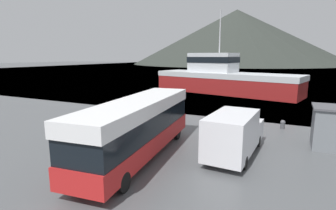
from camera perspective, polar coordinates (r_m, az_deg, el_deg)
name	(u,v)px	position (r m, az deg, el deg)	size (l,w,h in m)	color
water_surface	(281,67)	(144.10, 23.34, 7.55)	(240.00, 240.00, 0.00)	#3D5160
hill_backdrop	(236,37)	(195.79, 14.59, 14.12)	(143.86, 143.86, 37.08)	#2D332D
tour_bus	(139,125)	(15.06, -6.44, -4.41)	(3.66, 11.32, 3.35)	red
delivery_van	(234,133)	(15.74, 14.26, -5.93)	(2.52, 6.43, 2.61)	silver
fishing_boat	(223,78)	(42.10, 11.83, 5.84)	(23.29, 10.93, 12.65)	maroon
storage_bin	(88,129)	(19.34, -17.02, -4.98)	(1.06, 1.04, 1.40)	green
dock_kiosk	(333,128)	(19.46, 32.34, -4.17)	(2.53, 2.51, 2.68)	slate
small_boat	(252,85)	(49.77, 17.84, 4.12)	(6.01, 2.35, 1.03)	#19234C
mooring_bollard	(283,124)	(22.99, 23.69, -3.82)	(0.38, 0.38, 0.71)	#4C4C51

